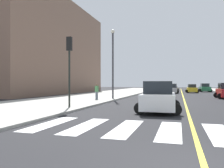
{
  "coord_description": "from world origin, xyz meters",
  "views": [
    {
      "loc": [
        -0.55,
        -5.31,
        1.89
      ],
      "look_at": [
        -10.72,
        28.94,
        1.79
      ],
      "focal_mm": 36.32,
      "sensor_mm": 36.0,
      "label": 1
    }
  ],
  "objects_px": {
    "car_black_second": "(174,87)",
    "car_silver_third": "(172,89)",
    "car_yellow_fourth": "(192,89)",
    "car_green_sixth": "(205,88)",
    "street_lamp": "(113,58)",
    "traffic_light_far_corner": "(69,58)",
    "car_white_nearest": "(159,98)",
    "pedestrian_walking_west": "(97,91)"
  },
  "relations": [
    {
      "from": "car_silver_third",
      "to": "traffic_light_far_corner",
      "type": "relative_size",
      "value": 0.76
    },
    {
      "from": "traffic_light_far_corner",
      "to": "car_green_sixth",
      "type": "bearing_deg",
      "value": 71.37
    },
    {
      "from": "car_yellow_fourth",
      "to": "car_white_nearest",
      "type": "bearing_deg",
      "value": 81.2
    },
    {
      "from": "traffic_light_far_corner",
      "to": "street_lamp",
      "type": "bearing_deg",
      "value": 88.43
    },
    {
      "from": "car_black_second",
      "to": "street_lamp",
      "type": "xyz_separation_m",
      "value": [
        -6.03,
        -35.07,
        3.98
      ]
    },
    {
      "from": "car_yellow_fourth",
      "to": "traffic_light_far_corner",
      "type": "height_order",
      "value": "traffic_light_far_corner"
    },
    {
      "from": "car_white_nearest",
      "to": "pedestrian_walking_west",
      "type": "height_order",
      "value": "car_white_nearest"
    },
    {
      "from": "street_lamp",
      "to": "car_silver_third",
      "type": "bearing_deg",
      "value": 72.36
    },
    {
      "from": "car_white_nearest",
      "to": "car_black_second",
      "type": "xyz_separation_m",
      "value": [
        -0.06,
        45.14,
        -0.11
      ]
    },
    {
      "from": "street_lamp",
      "to": "traffic_light_far_corner",
      "type": "bearing_deg",
      "value": -91.57
    },
    {
      "from": "car_green_sixth",
      "to": "car_black_second",
      "type": "bearing_deg",
      "value": -45.51
    },
    {
      "from": "car_white_nearest",
      "to": "car_silver_third",
      "type": "relative_size",
      "value": 1.18
    },
    {
      "from": "car_green_sixth",
      "to": "traffic_light_far_corner",
      "type": "height_order",
      "value": "traffic_light_far_corner"
    },
    {
      "from": "car_yellow_fourth",
      "to": "car_green_sixth",
      "type": "height_order",
      "value": "car_green_sixth"
    },
    {
      "from": "car_black_second",
      "to": "car_green_sixth",
      "type": "bearing_deg",
      "value": -44.06
    },
    {
      "from": "car_green_sixth",
      "to": "pedestrian_walking_west",
      "type": "height_order",
      "value": "car_green_sixth"
    },
    {
      "from": "car_white_nearest",
      "to": "car_black_second",
      "type": "bearing_deg",
      "value": 88.25
    },
    {
      "from": "car_black_second",
      "to": "pedestrian_walking_west",
      "type": "relative_size",
      "value": 2.39
    },
    {
      "from": "car_silver_third",
      "to": "pedestrian_walking_west",
      "type": "height_order",
      "value": "pedestrian_walking_west"
    },
    {
      "from": "car_green_sixth",
      "to": "traffic_light_far_corner",
      "type": "relative_size",
      "value": 0.84
    },
    {
      "from": "car_black_second",
      "to": "car_silver_third",
      "type": "distance_m",
      "value": 15.68
    },
    {
      "from": "car_black_second",
      "to": "car_silver_third",
      "type": "bearing_deg",
      "value": -90.77
    },
    {
      "from": "car_green_sixth",
      "to": "pedestrian_walking_west",
      "type": "bearing_deg",
      "value": 62.79
    },
    {
      "from": "traffic_light_far_corner",
      "to": "street_lamp",
      "type": "relative_size",
      "value": 0.64
    },
    {
      "from": "car_black_second",
      "to": "car_yellow_fourth",
      "type": "relative_size",
      "value": 1.03
    },
    {
      "from": "car_yellow_fourth",
      "to": "car_green_sixth",
      "type": "relative_size",
      "value": 0.91
    },
    {
      "from": "car_black_second",
      "to": "pedestrian_walking_west",
      "type": "bearing_deg",
      "value": -102.25
    },
    {
      "from": "car_silver_third",
      "to": "car_yellow_fourth",
      "type": "height_order",
      "value": "same"
    },
    {
      "from": "car_yellow_fourth",
      "to": "car_green_sixth",
      "type": "xyz_separation_m",
      "value": [
        3.04,
        5.87,
        0.07
      ]
    },
    {
      "from": "car_white_nearest",
      "to": "pedestrian_walking_west",
      "type": "relative_size",
      "value": 2.7
    },
    {
      "from": "car_green_sixth",
      "to": "car_white_nearest",
      "type": "bearing_deg",
      "value": 77.35
    },
    {
      "from": "car_white_nearest",
      "to": "pedestrian_walking_west",
      "type": "bearing_deg",
      "value": 130.76
    },
    {
      "from": "car_black_second",
      "to": "car_green_sixth",
      "type": "xyz_separation_m",
      "value": [
        6.85,
        -6.34,
        0.04
      ]
    },
    {
      "from": "car_yellow_fourth",
      "to": "car_silver_third",
      "type": "bearing_deg",
      "value": 41.16
    },
    {
      "from": "street_lamp",
      "to": "car_white_nearest",
      "type": "bearing_deg",
      "value": -58.87
    },
    {
      "from": "car_yellow_fourth",
      "to": "car_green_sixth",
      "type": "distance_m",
      "value": 6.61
    },
    {
      "from": "pedestrian_walking_west",
      "to": "street_lamp",
      "type": "height_order",
      "value": "street_lamp"
    },
    {
      "from": "car_white_nearest",
      "to": "car_green_sixth",
      "type": "bearing_deg",
      "value": 78.25
    },
    {
      "from": "pedestrian_walking_west",
      "to": "street_lamp",
      "type": "bearing_deg",
      "value": 99.41
    },
    {
      "from": "car_yellow_fourth",
      "to": "street_lamp",
      "type": "distance_m",
      "value": 25.21
    },
    {
      "from": "car_black_second",
      "to": "car_silver_third",
      "type": "relative_size",
      "value": 1.05
    },
    {
      "from": "car_silver_third",
      "to": "street_lamp",
      "type": "distance_m",
      "value": 20.74
    }
  ]
}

